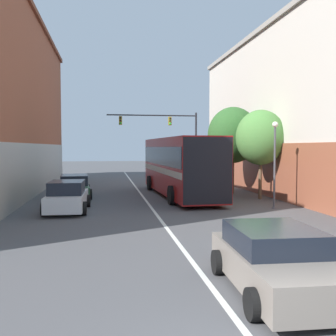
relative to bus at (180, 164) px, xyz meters
The scene contains 10 objects.
lane_center_line 3.11m from the bus, 158.56° to the right, with size 0.14×48.38×0.01m.
building_right_storefront 10.10m from the bus, ahead, with size 8.77×27.87×10.52m.
bus is the anchor object (origin of this frame).
hatchback_foreground 16.00m from the bus, 93.49° to the right, with size 2.20×4.07×1.30m.
parked_car_left_near 6.46m from the bus, behind, with size 2.21×4.75×1.35m.
parked_car_left_mid 8.00m from the bus, 141.97° to the right, with size 1.99×4.08×1.43m.
traffic_signal_gantry 13.63m from the bus, 83.40° to the left, with size 8.54×0.36×6.27m.
street_lamp 6.65m from the bus, 56.96° to the right, with size 0.28×0.28×4.21m.
street_tree_near 4.10m from the bus, 11.65° to the left, with size 3.26×2.93×5.55m.
street_tree_far 5.05m from the bus, 25.68° to the right, with size 2.87×2.58×5.12m.
Camera 1 is at (-2.21, -4.41, 2.98)m, focal length 42.00 mm.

